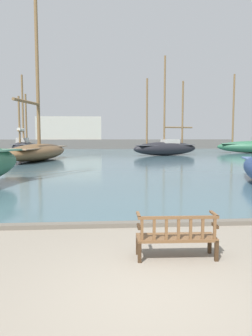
{
  "coord_description": "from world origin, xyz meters",
  "views": [
    {
      "loc": [
        -0.71,
        -4.9,
        2.49
      ],
      "look_at": [
        0.39,
        10.0,
        1.0
      ],
      "focal_mm": 35.0,
      "sensor_mm": 36.0,
      "label": 1
    }
  ],
  "objects_px": {
    "sailboat_nearest_starboard": "(23,145)",
    "sailboat_centre_channel": "(166,147)",
    "park_bench": "(176,236)",
    "sailboat_outer_starboard": "(38,150)"
  },
  "relations": [
    {
      "from": "park_bench",
      "to": "sailboat_centre_channel",
      "type": "relative_size",
      "value": 0.14
    },
    {
      "from": "sailboat_outer_starboard",
      "to": "sailboat_centre_channel",
      "type": "height_order",
      "value": "sailboat_outer_starboard"
    },
    {
      "from": "sailboat_nearest_starboard",
      "to": "sailboat_centre_channel",
      "type": "xyz_separation_m",
      "value": [
        18.59,
        -7.05,
        0.0
      ]
    },
    {
      "from": "sailboat_centre_channel",
      "to": "sailboat_nearest_starboard",
      "type": "bearing_deg",
      "value": 159.24
    },
    {
      "from": "park_bench",
      "to": "sailboat_outer_starboard",
      "type": "height_order",
      "value": "sailboat_outer_starboard"
    },
    {
      "from": "sailboat_nearest_starboard",
      "to": "park_bench",
      "type": "bearing_deg",
      "value": -72.87
    },
    {
      "from": "sailboat_nearest_starboard",
      "to": "sailboat_centre_channel",
      "type": "height_order",
      "value": "sailboat_centre_channel"
    },
    {
      "from": "sailboat_outer_starboard",
      "to": "sailboat_nearest_starboard",
      "type": "distance_m",
      "value": 14.95
    },
    {
      "from": "park_bench",
      "to": "sailboat_nearest_starboard",
      "type": "bearing_deg",
      "value": 107.13
    },
    {
      "from": "park_bench",
      "to": "sailboat_centre_channel",
      "type": "bearing_deg",
      "value": 79.23
    }
  ]
}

